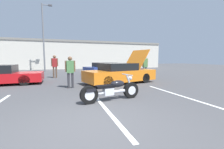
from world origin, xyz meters
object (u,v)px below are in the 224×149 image
(spectator_by_show_car, at_px, (55,64))
(spectator_midground, at_px, (145,65))
(light_pole, at_px, (44,35))
(show_car_hood_open, at_px, (120,73))
(spectator_near_motorcycle, at_px, (70,69))
(motorcycle, at_px, (111,90))
(parked_car_right_row, at_px, (106,69))

(spectator_by_show_car, height_order, spectator_midground, spectator_by_show_car)
(light_pole, height_order, spectator_midground, light_pole)
(show_car_hood_open, xyz_separation_m, spectator_near_motorcycle, (-3.07, -0.73, 0.36))
(show_car_hood_open, xyz_separation_m, spectator_midground, (2.78, 1.78, 0.46))
(motorcycle, bearing_deg, parked_car_right_row, 65.97)
(light_pole, relative_size, spectator_by_show_car, 4.43)
(parked_car_right_row, height_order, spectator_by_show_car, spectator_by_show_car)
(spectator_near_motorcycle, height_order, spectator_by_show_car, spectator_by_show_car)
(show_car_hood_open, relative_size, parked_car_right_row, 1.07)
(motorcycle, distance_m, spectator_near_motorcycle, 3.26)
(light_pole, xyz_separation_m, show_car_hood_open, (5.52, -11.22, -3.79))
(light_pole, relative_size, show_car_hood_open, 1.68)
(spectator_near_motorcycle, bearing_deg, light_pole, 101.57)
(parked_car_right_row, distance_m, spectator_midground, 4.24)
(motorcycle, distance_m, spectator_by_show_car, 8.09)
(spectator_near_motorcycle, xyz_separation_m, spectator_midground, (5.85, 2.51, 0.10))
(show_car_hood_open, distance_m, spectator_near_motorcycle, 3.18)
(motorcycle, distance_m, show_car_hood_open, 4.07)
(spectator_near_motorcycle, distance_m, spectator_midground, 6.37)
(motorcycle, relative_size, spectator_midground, 1.29)
(motorcycle, height_order, show_car_hood_open, show_car_hood_open)
(parked_car_right_row, distance_m, spectator_by_show_car, 4.79)
(motorcycle, bearing_deg, light_pole, 94.40)
(show_car_hood_open, xyz_separation_m, spectator_by_show_car, (-4.07, 4.07, 0.48))
(spectator_near_motorcycle, relative_size, spectator_by_show_car, 0.91)
(light_pole, distance_m, spectator_by_show_car, 8.01)
(light_pole, xyz_separation_m, spectator_by_show_car, (1.45, -7.15, -3.32))
(parked_car_right_row, xyz_separation_m, spectator_near_motorcycle, (-3.59, -6.06, 0.40))
(show_car_hood_open, bearing_deg, spectator_near_motorcycle, 178.76)
(light_pole, height_order, show_car_hood_open, light_pole)
(light_pole, distance_m, motorcycle, 15.86)
(motorcycle, relative_size, show_car_hood_open, 0.48)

